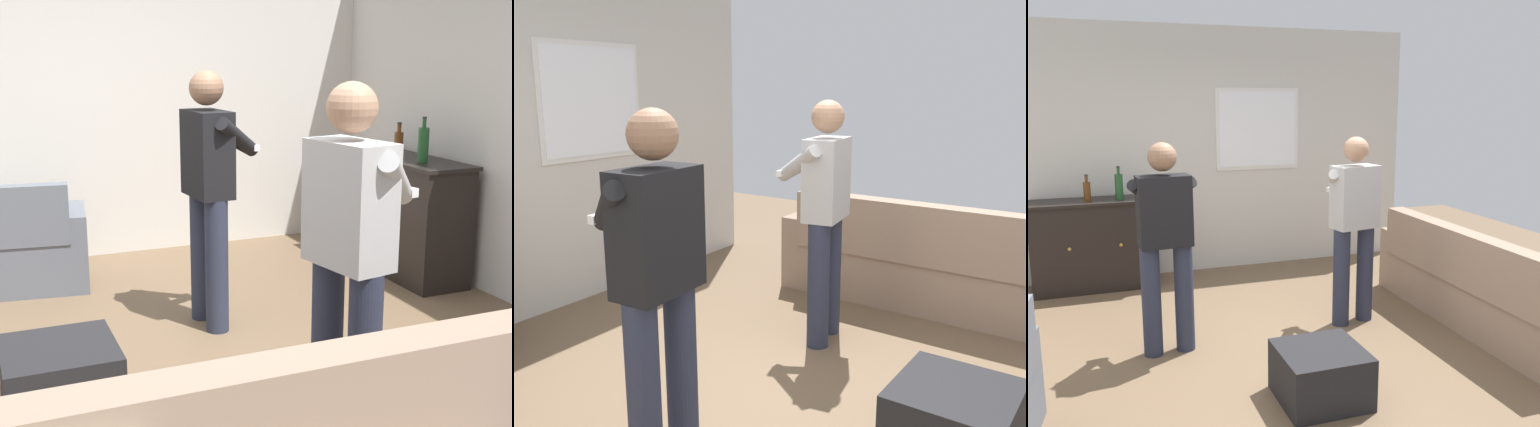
{
  "view_description": "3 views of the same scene",
  "coord_description": "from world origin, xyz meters",
  "views": [
    {
      "loc": [
        3.62,
        -0.98,
        1.81
      ],
      "look_at": [
        0.32,
        0.38,
        0.98
      ],
      "focal_mm": 50.0,
      "sensor_mm": 36.0,
      "label": 1
    },
    {
      "loc": [
        -2.35,
        -1.29,
        1.76
      ],
      "look_at": [
        0.29,
        0.52,
        1.05
      ],
      "focal_mm": 40.0,
      "sensor_mm": 36.0,
      "label": 2
    },
    {
      "loc": [
        -1.22,
        -3.89,
        2.0
      ],
      "look_at": [
        0.28,
        0.37,
        1.09
      ],
      "focal_mm": 40.0,
      "sensor_mm": 36.0,
      "label": 3
    }
  ],
  "objects": [
    {
      "name": "sideboard_cabinet",
      "position": [
        -1.17,
        2.3,
        0.48
      ],
      "size": [
        1.3,
        0.49,
        0.96
      ],
      "color": "black",
      "rests_on": "ground"
    },
    {
      "name": "person_standing_left",
      "position": [
        -0.67,
        0.46,
        0.94
      ],
      "size": [
        0.56,
        0.49,
        1.68
      ],
      "color": "#282D42",
      "rests_on": "ground"
    },
    {
      "name": "person_standing_right",
      "position": [
        0.99,
        0.55,
        0.94
      ],
      "size": [
        0.55,
        0.51,
        1.68
      ],
      "color": "#282D42",
      "rests_on": "ground"
    },
    {
      "name": "bottle_liquor_amber",
      "position": [
        -1.21,
        2.26,
        1.07
      ],
      "size": [
        0.07,
        0.07,
        0.28
      ],
      "color": "#593314",
      "rests_on": "sideboard_cabinet"
    },
    {
      "name": "bottle_wine_green",
      "position": [
        -0.89,
        2.27,
        1.1
      ],
      "size": [
        0.08,
        0.08,
        0.35
      ],
      "color": "#1E4C23",
      "rests_on": "sideboard_cabinet"
    },
    {
      "name": "wall_back_with_window",
      "position": [
        0.02,
        2.66,
        1.41
      ],
      "size": [
        5.2,
        0.15,
        2.8
      ],
      "color": "beige",
      "rests_on": "ground"
    },
    {
      "name": "ground",
      "position": [
        0.0,
        0.0,
        0.0
      ],
      "size": [
        10.4,
        10.4,
        0.0
      ],
      "primitive_type": "plane",
      "color": "brown"
    },
    {
      "name": "ottoman",
      "position": [
        0.19,
        -0.63,
        0.18
      ],
      "size": [
        0.56,
        0.56,
        0.36
      ],
      "primitive_type": "cube",
      "color": "black",
      "rests_on": "ground"
    },
    {
      "name": "couch",
      "position": [
        1.96,
        0.08,
        0.34
      ],
      "size": [
        0.57,
        2.61,
        0.89
      ],
      "color": "gray",
      "rests_on": "ground"
    }
  ]
}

